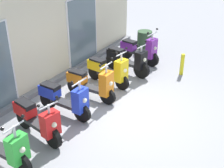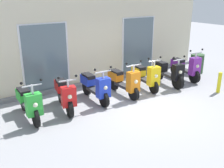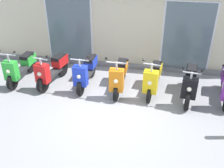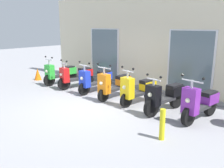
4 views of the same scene
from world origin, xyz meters
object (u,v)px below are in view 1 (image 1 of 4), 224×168
scooter_green (0,145)px  scooter_purple (140,50)px  scooter_blue (64,98)px  curb_bollard (182,64)px  trash_bin (144,41)px  scooter_red (37,119)px  scooter_black (127,60)px  scooter_orange (92,83)px  scooter_yellow (109,70)px

scooter_green → scooter_purple: bearing=-0.7°
scooter_blue → curb_bollard: bearing=-24.3°
scooter_purple → trash_bin: bearing=17.0°
scooter_blue → scooter_red: bearing=-176.7°
scooter_black → curb_bollard: (0.82, -1.55, -0.12)m
scooter_blue → scooter_orange: size_ratio=1.03×
scooter_blue → scooter_black: 2.98m
scooter_yellow → trash_bin: scooter_yellow is taller
curb_bollard → scooter_yellow: bearing=138.0°
scooter_blue → scooter_black: size_ratio=0.96×
scooter_green → curb_bollard: 6.08m
scooter_red → curb_bollard: 5.10m
scooter_blue → trash_bin: 5.04m
scooter_green → scooter_black: (5.03, -0.12, -0.00)m
scooter_black → trash_bin: size_ratio=2.13×
scooter_black → curb_bollard: bearing=-62.2°
scooter_green → scooter_orange: bearing=-1.3°
scooter_orange → trash_bin: bearing=4.6°
scooter_green → curb_bollard: bearing=-15.9°
scooter_green → scooter_blue: scooter_green is taller
scooter_black → scooter_yellow: bearing=175.2°
scooter_purple → trash_bin: size_ratio=2.00×
scooter_green → scooter_purple: scooter_purple is taller
scooter_orange → scooter_yellow: 0.96m
scooter_red → scooter_blue: size_ratio=0.97×
scooter_orange → trash_bin: (4.02, 0.32, -0.09)m
scooter_orange → curb_bollard: size_ratio=2.22×
scooter_blue → scooter_black: scooter_blue is taller
scooter_black → curb_bollard: 1.75m
curb_bollard → scooter_purple: bearing=83.7°
scooter_blue → scooter_black: bearing=-3.2°
scooter_orange → scooter_green: bearing=178.7°
scooter_yellow → curb_bollard: bearing=-42.0°
scooter_orange → trash_bin: 4.03m
scooter_orange → trash_bin: scooter_orange is taller
scooter_yellow → scooter_black: (1.00, -0.08, -0.03)m
scooter_green → scooter_red: size_ratio=1.05×
scooter_blue → scooter_yellow: 1.98m
curb_bollard → trash_bin: bearing=57.0°
scooter_red → scooter_black: size_ratio=0.93×
scooter_yellow → trash_bin: size_ratio=1.93×
scooter_orange → scooter_black: size_ratio=0.93×
scooter_red → scooter_yellow: bearing=-0.4°
scooter_red → scooter_black: 4.01m
scooter_purple → scooter_blue: bearing=178.2°
scooter_green → scooter_yellow: size_ratio=1.08×
scooter_orange → scooter_purple: (2.95, -0.00, -0.01)m
scooter_red → scooter_orange: size_ratio=1.01×
scooter_blue → curb_bollard: 4.16m
scooter_black → scooter_purple: 0.99m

